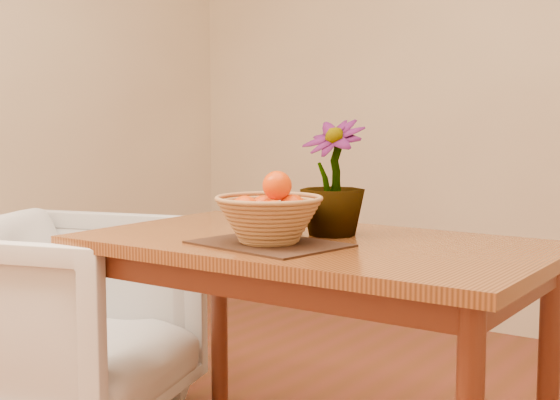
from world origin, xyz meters
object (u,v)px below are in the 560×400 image
Objects in this scene: potted_plant at (333,178)px; armchair at (63,311)px; wicker_basket at (269,221)px; table at (312,268)px.

potted_plant reaches higher than armchair.
potted_plant is 1.15m from armchair.
wicker_basket is 0.37× the size of armchair.
armchair is (-0.99, -0.12, -0.25)m from table.
potted_plant is at bearing 77.91° from wicker_basket.
table is 1.03m from armchair.
table is 4.52× the size of wicker_basket.
potted_plant reaches higher than table.
wicker_basket is at bearing -107.08° from table.
wicker_basket is 0.29m from potted_plant.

